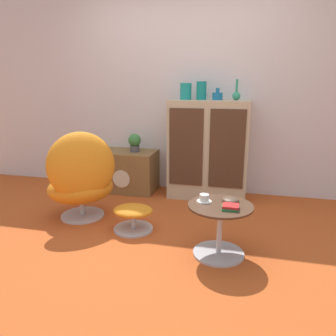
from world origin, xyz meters
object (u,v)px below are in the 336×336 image
vase_inner_left (201,91)px  vase_rightmost (236,95)px  coffee_table (220,226)px  ottoman (133,214)px  potted_plant (135,142)px  sideboard (208,150)px  vase_leftmost (186,91)px  teacup (204,199)px  book_stack (230,207)px  bowl (230,199)px  vase_inner_right (217,96)px  tv_console (128,171)px  egg_chair (81,177)px

vase_inner_left → vase_rightmost: bearing=0.0°
coffee_table → ottoman: bearing=162.0°
vase_inner_left → potted_plant: 1.06m
sideboard → vase_leftmost: (-0.29, 0.00, 0.69)m
coffee_table → vase_inner_left: size_ratio=2.50×
coffee_table → teacup: size_ratio=4.22×
potted_plant → book_stack: bearing=-48.8°
sideboard → vase_inner_left: bearing=177.9°
bowl → vase_leftmost: bearing=115.7°
vase_inner_right → teacup: bearing=-87.8°
tv_console → egg_chair: size_ratio=0.78×
vase_leftmost → vase_rightmost: bearing=0.0°
vase_inner_right → book_stack: (0.27, -1.50, -0.78)m
egg_chair → book_stack: egg_chair is taller
vase_leftmost → vase_inner_right: vase_leftmost is taller
coffee_table → vase_inner_left: (-0.38, 1.43, 1.05)m
potted_plant → teacup: (1.09, -1.37, -0.18)m
coffee_table → vase_inner_right: size_ratio=3.87×
vase_inner_left → bowl: vase_inner_left is taller
bowl → potted_plant: bearing=134.5°
tv_console → egg_chair: (-0.13, -1.00, 0.19)m
tv_console → bowl: tv_console is taller
potted_plant → teacup: 1.76m
coffee_table → vase_inner_left: vase_inner_left is taller
ottoman → potted_plant: 1.30m
sideboard → vase_rightmost: bearing=0.7°
coffee_table → book_stack: size_ratio=3.92×
vase_leftmost → bowl: size_ratio=1.38×
tv_console → vase_inner_right: (1.14, 0.01, 0.98)m
tv_console → potted_plant: (0.10, 0.00, 0.39)m
vase_inner_right → bowl: vase_inner_right is taller
coffee_table → vase_inner_left: bearing=104.9°
vase_inner_left → vase_inner_right: size_ratio=1.55×
vase_leftmost → vase_inner_right: size_ratio=1.41×
sideboard → egg_chair: size_ratio=1.25×
vase_leftmost → book_stack: vase_leftmost is taller
vase_inner_left → bowl: size_ratio=1.52×
ottoman → vase_rightmost: 1.81m
vase_inner_left → teacup: vase_inner_left is taller
vase_inner_right → vase_rightmost: size_ratio=0.58×
book_stack → bowl: bearing=92.8°
tv_console → vase_inner_left: 1.40m
vase_rightmost → teacup: 1.60m
coffee_table → potted_plant: potted_plant is taller
coffee_table → egg_chair: bearing=164.2°
teacup → book_stack: teacup is taller
vase_inner_right → potted_plant: vase_inner_right is taller
sideboard → vase_leftmost: bearing=179.2°
coffee_table → vase_leftmost: size_ratio=2.75×
vase_inner_left → potted_plant: bearing=-179.3°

